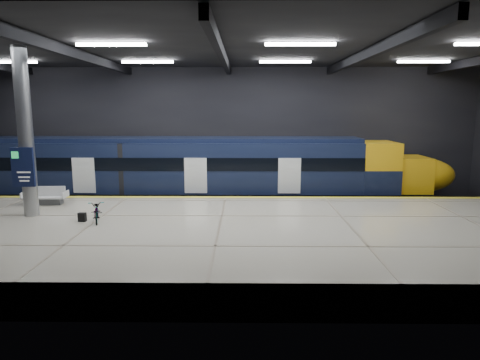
{
  "coord_description": "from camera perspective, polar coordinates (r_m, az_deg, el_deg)",
  "views": [
    {
      "loc": [
        0.96,
        -18.4,
        5.53
      ],
      "look_at": [
        0.74,
        1.5,
        2.2
      ],
      "focal_mm": 32.0,
      "sensor_mm": 36.0,
      "label": 1
    }
  ],
  "objects": [
    {
      "name": "safety_strip",
      "position": [
        21.63,
        -1.91,
        -2.31
      ],
      "size": [
        30.0,
        0.4,
        0.01
      ],
      "primitive_type": "cube",
      "color": "yellow",
      "rests_on": "platform"
    },
    {
      "name": "train",
      "position": [
        24.45,
        -8.37,
        1.24
      ],
      "size": [
        29.4,
        2.84,
        3.79
      ],
      "color": "black",
      "rests_on": "ground"
    },
    {
      "name": "pannier_bag",
      "position": [
        18.16,
        -20.3,
        -4.66
      ],
      "size": [
        0.32,
        0.21,
        0.35
      ],
      "primitive_type": "cube",
      "rotation": [
        0.0,
        0.0,
        -0.1
      ],
      "color": "black",
      "rests_on": "platform"
    },
    {
      "name": "bench",
      "position": [
        21.96,
        -24.53,
        -2.2
      ],
      "size": [
        1.99,
        0.9,
        0.86
      ],
      "rotation": [
        0.0,
        0.0,
        0.05
      ],
      "color": "#595B60",
      "rests_on": "platform"
    },
    {
      "name": "rails",
      "position": [
        24.53,
        -1.61,
        -3.34
      ],
      "size": [
        30.0,
        1.52,
        0.16
      ],
      "color": "gray",
      "rests_on": "ground"
    },
    {
      "name": "info_column",
      "position": [
        19.58,
        -26.72,
        5.36
      ],
      "size": [
        0.9,
        0.78,
        6.9
      ],
      "color": "#9EA0A5",
      "rests_on": "platform"
    },
    {
      "name": "platform",
      "position": [
        16.69,
        -2.71,
        -7.87
      ],
      "size": [
        30.0,
        11.0,
        1.1
      ],
      "primitive_type": "cube",
      "color": "beige",
      "rests_on": "ground"
    },
    {
      "name": "ground",
      "position": [
        19.24,
        -2.26,
        -7.21
      ],
      "size": [
        30.0,
        30.0,
        0.0
      ],
      "primitive_type": "plane",
      "color": "black",
      "rests_on": "ground"
    },
    {
      "name": "bicycle",
      "position": [
        17.89,
        -18.55,
        -3.9
      ],
      "size": [
        1.06,
        1.76,
        0.87
      ],
      "primitive_type": "imported",
      "rotation": [
        0.0,
        0.0,
        0.31
      ],
      "color": "#99999E",
      "rests_on": "platform"
    },
    {
      "name": "room_shell",
      "position": [
        18.43,
        -2.38,
        10.08
      ],
      "size": [
        30.1,
        16.1,
        8.05
      ],
      "color": "black",
      "rests_on": "ground"
    }
  ]
}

